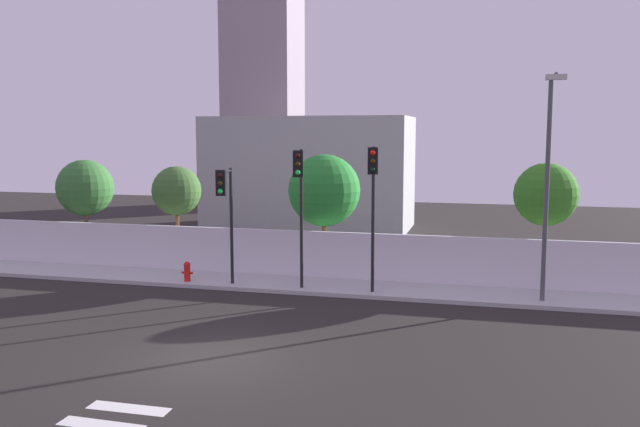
% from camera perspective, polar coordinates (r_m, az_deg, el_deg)
% --- Properties ---
extents(ground_plane, '(80.00, 80.00, 0.00)m').
position_cam_1_polar(ground_plane, '(17.48, -9.43, -12.37)').
color(ground_plane, black).
extents(sidewalk, '(36.00, 2.40, 0.15)m').
position_cam_1_polar(sidewalk, '(24.88, -1.85, -6.23)').
color(sidewalk, '#B0B0B0').
rests_on(sidewalk, ground).
extents(perimeter_wall, '(36.00, 0.18, 1.80)m').
position_cam_1_polar(perimeter_wall, '(25.90, -1.07, -3.50)').
color(perimeter_wall, silver).
rests_on(perimeter_wall, sidewalk).
extents(traffic_light_left, '(0.40, 1.34, 5.15)m').
position_cam_1_polar(traffic_light_left, '(22.46, 4.62, 2.15)').
color(traffic_light_left, black).
rests_on(traffic_light_left, sidewalk).
extents(traffic_light_center, '(0.54, 1.70, 5.05)m').
position_cam_1_polar(traffic_light_center, '(22.83, -1.77, 2.12)').
color(traffic_light_center, black).
rests_on(traffic_light_center, sidewalk).
extents(traffic_light_right, '(0.44, 1.67, 4.35)m').
position_cam_1_polar(traffic_light_right, '(23.74, -8.19, 1.08)').
color(traffic_light_right, black).
rests_on(traffic_light_right, sidewalk).
extents(street_lamp_curbside, '(0.61, 2.25, 7.41)m').
position_cam_1_polar(street_lamp_curbside, '(22.67, 19.19, 3.47)').
color(street_lamp_curbside, '#4C4C51').
rests_on(street_lamp_curbside, sidewalk).
extents(fire_hydrant, '(0.44, 0.26, 0.76)m').
position_cam_1_polar(fire_hydrant, '(25.59, -11.46, -4.89)').
color(fire_hydrant, red).
rests_on(fire_hydrant, sidewalk).
extents(roadside_tree_leftmost, '(2.54, 2.54, 4.58)m').
position_cam_1_polar(roadside_tree_leftmost, '(31.49, -19.73, 2.10)').
color(roadside_tree_leftmost, brown).
rests_on(roadside_tree_leftmost, ground).
extents(roadside_tree_midleft, '(2.14, 2.14, 4.34)m').
position_cam_1_polar(roadside_tree_midleft, '(29.23, -12.34, 1.92)').
color(roadside_tree_midleft, brown).
rests_on(roadside_tree_midleft, ground).
extents(roadside_tree_midright, '(2.97, 2.97, 4.91)m').
position_cam_1_polar(roadside_tree_midright, '(26.93, 0.37, 2.00)').
color(roadside_tree_midright, brown).
rests_on(roadside_tree_midright, ground).
extents(roadside_tree_rightmost, '(2.40, 2.40, 4.66)m').
position_cam_1_polar(roadside_tree_rightmost, '(26.26, 19.02, 1.56)').
color(roadside_tree_rightmost, brown).
rests_on(roadside_tree_rightmost, ground).
extents(low_building_distant, '(12.14, 6.00, 6.73)m').
position_cam_1_polar(low_building_distant, '(40.01, -0.89, 3.56)').
color(low_building_distant, '#A0A0A0').
rests_on(low_building_distant, ground).
extents(tower_on_skyline, '(5.51, 5.00, 25.51)m').
position_cam_1_polar(tower_on_skyline, '(53.93, -4.98, 14.42)').
color(tower_on_skyline, gray).
rests_on(tower_on_skyline, ground).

